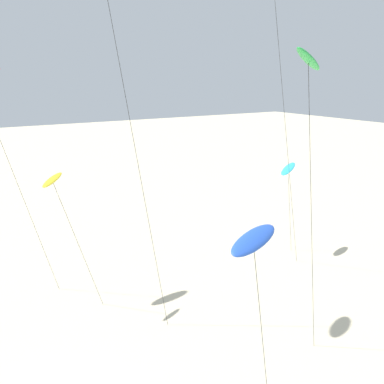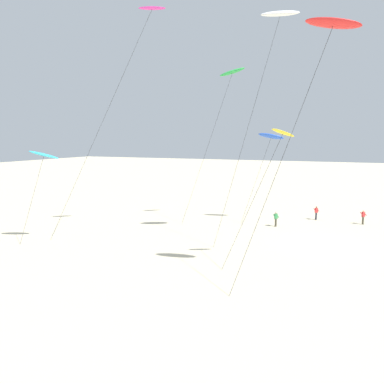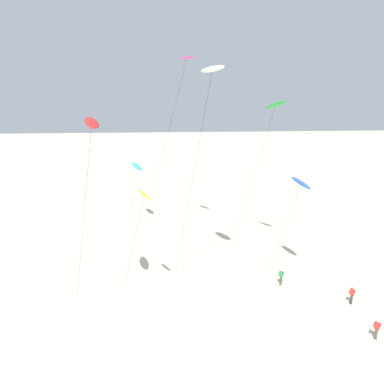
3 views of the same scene
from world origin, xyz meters
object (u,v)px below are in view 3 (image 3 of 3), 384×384
kite_green (275,106)px  kite_blue (301,183)px  kite_red (91,124)px  kite_flyer_furthest (281,277)px  kite_cyan (137,167)px  kite_flyer_middle (352,295)px  kite_yellow (144,197)px  kite_flyer_nearest (377,329)px  kite_white (212,70)px  kite_magenta (186,62)px

kite_green → kite_blue: size_ratio=1.67×
kite_green → kite_blue: kite_green is taller
kite_red → kite_flyer_furthest: bearing=19.1°
kite_flyer_furthest → kite_cyan: bearing=128.7°
kite_flyer_middle → kite_flyer_furthest: bearing=143.7°
kite_flyer_furthest → kite_blue: bearing=33.9°
kite_yellow → kite_flyer_nearest: bearing=-20.4°
kite_green → kite_cyan: bearing=138.4°
kite_white → kite_flyer_furthest: bearing=7.6°
kite_white → kite_flyer_furthest: kite_white is taller
kite_green → kite_yellow: kite_green is taller
kite_flyer_nearest → kite_flyer_furthest: 10.25m
kite_green → kite_red: kite_green is taller
kite_cyan → kite_green: bearing=-41.6°
kite_cyan → kite_blue: 24.04m
kite_flyer_nearest → kite_green: bearing=108.8°
kite_yellow → kite_flyer_nearest: (17.81, -6.64, -9.01)m
kite_green → kite_flyer_middle: 19.20m
kite_white → kite_blue: bearing=13.4°
kite_yellow → kite_flyer_furthest: 15.92m
kite_red → kite_blue: bearing=20.7°
kite_flyer_middle → kite_flyer_nearest: bearing=-94.5°
kite_flyer_furthest → kite_green: bearing=89.9°
kite_yellow → kite_flyer_furthest: (12.91, 2.37, -9.01)m
kite_cyan → kite_yellow: bearing=-84.8°
kite_blue → kite_flyer_furthest: kite_blue is taller
kite_magenta → kite_flyer_furthest: size_ratio=13.12×
kite_flyer_middle → kite_red: bearing=-175.4°
kite_magenta → kite_flyer_nearest: 31.43m
kite_cyan → kite_flyer_furthest: bearing=-51.3°
kite_green → kite_blue: (1.69, -4.19, -6.92)m
kite_magenta → kite_flyer_furthest: kite_magenta is taller
kite_magenta → kite_red: kite_magenta is taller
kite_magenta → kite_red: size_ratio=1.30×
kite_magenta → kite_flyer_furthest: bearing=-51.3°
kite_flyer_middle → kite_flyer_furthest: size_ratio=1.00×
kite_yellow → kite_blue: size_ratio=1.00×
kite_red → kite_yellow: 7.95m
kite_green → kite_blue: bearing=-68.0°
kite_blue → kite_flyer_furthest: size_ratio=6.33×
kite_magenta → kite_yellow: 17.87m
kite_red → kite_magenta: bearing=65.0°
kite_magenta → kite_blue: 18.07m
kite_yellow → kite_flyer_middle: 20.38m
kite_white → kite_red: kite_white is taller
kite_red → kite_blue: kite_red is taller
kite_red → kite_yellow: kite_red is taller
kite_flyer_nearest → kite_yellow: bearing=159.6°
kite_cyan → kite_blue: bearing=-46.4°
kite_flyer_furthest → kite_flyer_nearest: bearing=-61.5°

